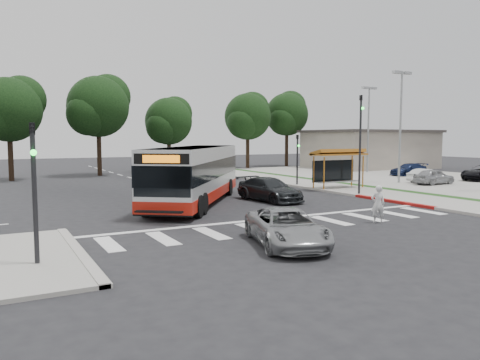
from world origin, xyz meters
TOP-DOWN VIEW (x-y plane):
  - ground at (0.00, 0.00)m, footprint 140.00×140.00m
  - sidewalk_east at (11.00, 8.00)m, footprint 4.00×40.00m
  - curb_east at (9.00, 8.00)m, footprint 0.30×40.00m
  - curb_east_red at (9.00, -2.00)m, footprint 0.32×6.00m
  - parking_lot at (23.00, 10.00)m, footprint 18.00×36.00m
  - commercial_building at (30.00, 22.00)m, footprint 14.00×10.00m
  - building_roof_cap at (30.00, 22.00)m, footprint 14.60×10.60m
  - crosswalk_ladder at (0.00, -5.00)m, footprint 18.00×2.60m
  - bus_shelter at (10.80, 5.10)m, footprint 4.20×1.60m
  - traffic_signal_sw at (-10.50, -7.01)m, footprint 0.18×0.37m
  - traffic_signal_ne_tall at (9.60, 1.49)m, footprint 0.18×0.37m
  - traffic_signal_ne_short at (9.60, 8.49)m, footprint 0.18×0.37m
  - lot_light_front at (18.00, 6.00)m, footprint 1.90×0.35m
  - lot_light_mid at (24.00, 16.00)m, footprint 1.90×0.35m
  - tree_ne_a at (16.08, 28.06)m, footprint 6.16×5.74m
  - tree_ne_b at (23.08, 30.06)m, footprint 6.16×5.74m
  - tree_north_a at (-1.92, 26.07)m, footprint 6.60×6.15m
  - tree_north_b at (6.07, 28.06)m, footprint 5.72×5.33m
  - tree_north_c at (-9.92, 24.06)m, footprint 6.16×5.74m
  - transit_bus at (-1.27, 3.12)m, footprint 9.61×11.72m
  - pedestrian at (3.51, -6.36)m, footprint 0.73×0.66m
  - dark_sedan at (3.03, 1.99)m, footprint 2.52×5.00m
  - silver_suv_south at (-2.55, -8.15)m, footprint 3.37×5.07m
  - parked_car_0 at (19.24, 3.57)m, footprint 3.63×1.52m
  - parked_car_1 at (20.00, 4.97)m, footprint 3.44×1.29m
  - parked_car_3 at (24.36, 10.74)m, footprint 4.06×1.69m

SIDE VIEW (x-z plane):
  - ground at x=0.00m, z-range 0.00..0.00m
  - crosswalk_ladder at x=0.00m, z-range 0.00..0.01m
  - parking_lot at x=23.00m, z-range 0.00..0.10m
  - sidewalk_east at x=11.00m, z-range 0.00..0.12m
  - curb_east at x=9.00m, z-range 0.00..0.15m
  - curb_east_red at x=9.00m, z-range 0.00..0.15m
  - silver_suv_south at x=-2.55m, z-range 0.00..1.29m
  - parked_car_1 at x=20.00m, z-range 0.10..1.22m
  - parked_car_3 at x=24.36m, z-range 0.10..1.27m
  - dark_sedan at x=3.03m, z-range 0.00..1.39m
  - parked_car_0 at x=19.24m, z-range 0.10..1.33m
  - pedestrian at x=3.51m, z-range 0.00..1.67m
  - transit_bus at x=-1.27m, z-range 0.00..3.24m
  - commercial_building at x=30.00m, z-range 0.00..4.40m
  - bus_shelter at x=10.80m, z-range 0.92..3.78m
  - traffic_signal_ne_short at x=9.60m, z-range 0.48..4.48m
  - traffic_signal_sw at x=-10.50m, z-range 0.49..4.69m
  - traffic_signal_ne_tall at x=9.60m, z-range 0.63..7.13m
  - building_roof_cap at x=30.00m, z-range 4.40..4.70m
  - tree_north_b at x=6.07m, z-range 1.45..9.88m
  - lot_light_front at x=18.00m, z-range 1.40..10.41m
  - lot_light_mid at x=24.00m, z-range 1.40..10.41m
  - tree_north_c at x=-9.92m, z-range 1.64..10.94m
  - tree_ne_a at x=16.08m, z-range 1.74..11.04m
  - tree_ne_b at x=23.08m, z-range 1.91..11.93m
  - tree_north_a at x=-1.92m, z-range 1.84..12.01m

